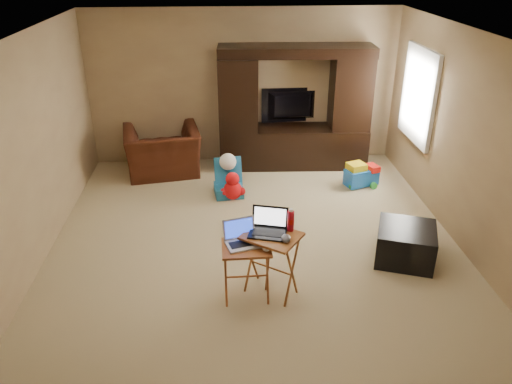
{
  "coord_description": "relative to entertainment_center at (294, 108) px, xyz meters",
  "views": [
    {
      "loc": [
        -0.36,
        -5.29,
        3.32
      ],
      "look_at": [
        0.0,
        -0.2,
        0.8
      ],
      "focal_mm": 35.0,
      "sensor_mm": 36.0,
      "label": 1
    }
  ],
  "objects": [
    {
      "name": "floor",
      "position": [
        -0.8,
        -2.42,
        -0.98
      ],
      "size": [
        5.5,
        5.5,
        0.0
      ],
      "primitive_type": "plane",
      "color": "beige",
      "rests_on": "ground"
    },
    {
      "name": "window_frame",
      "position": [
        1.66,
        -0.87,
        0.42
      ],
      "size": [
        0.06,
        1.14,
        1.34
      ],
      "primitive_type": "cube",
      "color": "white",
      "rests_on": "ground"
    },
    {
      "name": "tray_table_right",
      "position": [
        -0.7,
        -3.42,
        -0.63
      ],
      "size": [
        0.7,
        0.67,
        0.71
      ],
      "primitive_type": "cube",
      "rotation": [
        0.0,
        0.0,
        -0.62
      ],
      "color": "#954D24",
      "rests_on": "floor"
    },
    {
      "name": "ceiling",
      "position": [
        -0.8,
        -2.42,
        1.52
      ],
      "size": [
        5.5,
        5.5,
        0.0
      ],
      "primitive_type": "plane",
      "rotation": [
        3.14,
        0.0,
        0.0
      ],
      "color": "silver",
      "rests_on": "ground"
    },
    {
      "name": "laptop_left",
      "position": [
        -0.99,
        -3.48,
        -0.23
      ],
      "size": [
        0.39,
        0.35,
        0.24
      ],
      "primitive_type": "cube",
      "rotation": [
        0.0,
        0.0,
        0.28
      ],
      "color": "silver",
      "rests_on": "tray_table_left"
    },
    {
      "name": "wall_right",
      "position": [
        1.7,
        -2.42,
        0.27
      ],
      "size": [
        0.0,
        5.5,
        5.5
      ],
      "primitive_type": "plane",
      "rotation": [
        1.57,
        0.0,
        -1.57
      ],
      "color": "tan",
      "rests_on": "ground"
    },
    {
      "name": "mouse_left",
      "position": [
        -0.77,
        -3.58,
        -0.32
      ],
      "size": [
        0.09,
        0.14,
        0.05
      ],
      "primitive_type": "ellipsoid",
      "rotation": [
        0.0,
        0.0,
        0.08
      ],
      "color": "white",
      "rests_on": "tray_table_left"
    },
    {
      "name": "push_toy",
      "position": [
        0.94,
        -0.88,
        -0.79
      ],
      "size": [
        0.6,
        0.51,
        0.38
      ],
      "primitive_type": null,
      "rotation": [
        0.0,
        0.0,
        0.34
      ],
      "color": "blue",
      "rests_on": "floor"
    },
    {
      "name": "television",
      "position": [
        0.0,
        0.24,
        -0.04
      ],
      "size": [
        1.01,
        0.2,
        0.58
      ],
      "primitive_type": "imported",
      "rotation": [
        0.0,
        0.0,
        3.21
      ],
      "color": "black",
      "rests_on": "entertainment_center"
    },
    {
      "name": "entertainment_center",
      "position": [
        0.0,
        0.0,
        0.0
      ],
      "size": [
        2.43,
        0.72,
        1.97
      ],
      "primitive_type": "cube",
      "rotation": [
        0.0,
        0.0,
        -0.05
      ],
      "color": "black",
      "rests_on": "floor"
    },
    {
      "name": "window_pane",
      "position": [
        1.68,
        -0.87,
        0.42
      ],
      "size": [
        0.0,
        1.2,
        1.2
      ],
      "primitive_type": "plane",
      "rotation": [
        1.57,
        0.0,
        -1.57
      ],
      "color": "white",
      "rests_on": "ground"
    },
    {
      "name": "recliner",
      "position": [
        -2.13,
        -0.2,
        -0.61
      ],
      "size": [
        1.31,
        1.19,
        0.75
      ],
      "primitive_type": "imported",
      "rotation": [
        0.0,
        0.0,
        3.31
      ],
      "color": "#451D0E",
      "rests_on": "floor"
    },
    {
      "name": "laptop_right",
      "position": [
        -0.74,
        -3.4,
        -0.16
      ],
      "size": [
        0.44,
        0.39,
        0.24
      ],
      "primitive_type": "cube",
      "rotation": [
        0.0,
        0.0,
        -0.26
      ],
      "color": "black",
      "rests_on": "tray_table_right"
    },
    {
      "name": "wall_front",
      "position": [
        -0.8,
        -5.17,
        0.27
      ],
      "size": [
        5.0,
        0.0,
        5.0
      ],
      "primitive_type": "plane",
      "rotation": [
        -1.57,
        0.0,
        0.0
      ],
      "color": "tan",
      "rests_on": "ground"
    },
    {
      "name": "plush_toy",
      "position": [
        -1.04,
        -1.2,
        -0.77
      ],
      "size": [
        0.38,
        0.32,
        0.42
      ],
      "primitive_type": null,
      "color": "red",
      "rests_on": "floor"
    },
    {
      "name": "child_rocker",
      "position": [
        -1.1,
        -1.07,
        -0.71
      ],
      "size": [
        0.45,
        0.51,
        0.54
      ],
      "primitive_type": null,
      "rotation": [
        0.0,
        0.0,
        0.12
      ],
      "color": "#1A608F",
      "rests_on": "floor"
    },
    {
      "name": "ottoman",
      "position": [
        0.93,
        -2.91,
        -0.78
      ],
      "size": [
        0.83,
        0.83,
        0.42
      ],
      "primitive_type": "cube",
      "rotation": [
        0.0,
        0.0,
        -0.34
      ],
      "color": "black",
      "rests_on": "floor"
    },
    {
      "name": "water_bottle",
      "position": [
        -0.5,
        -3.34,
        -0.17
      ],
      "size": [
        0.07,
        0.07,
        0.22
      ],
      "primitive_type": "cylinder",
      "color": "red",
      "rests_on": "tray_table_right"
    },
    {
      "name": "wall_left",
      "position": [
        -3.3,
        -2.42,
        0.27
      ],
      "size": [
        0.0,
        5.5,
        5.5
      ],
      "primitive_type": "plane",
      "rotation": [
        1.57,
        0.0,
        1.57
      ],
      "color": "tan",
      "rests_on": "ground"
    },
    {
      "name": "tray_table_left",
      "position": [
        -0.96,
        -3.51,
        -0.67
      ],
      "size": [
        0.5,
        0.4,
        0.63
      ],
      "primitive_type": "cube",
      "rotation": [
        0.0,
        0.0,
        0.02
      ],
      "color": "#AA5C29",
      "rests_on": "floor"
    },
    {
      "name": "wall_back",
      "position": [
        -0.8,
        0.33,
        0.27
      ],
      "size": [
        5.0,
        0.0,
        5.0
      ],
      "primitive_type": "plane",
      "rotation": [
        1.57,
        0.0,
        0.0
      ],
      "color": "tan",
      "rests_on": "ground"
    },
    {
      "name": "mouse_right",
      "position": [
        -0.57,
        -3.54,
        -0.25
      ],
      "size": [
        0.11,
        0.15,
        0.06
      ],
      "primitive_type": "ellipsoid",
      "rotation": [
        0.0,
        0.0,
        -0.12
      ],
      "color": "#403F44",
      "rests_on": "tray_table_right"
    }
  ]
}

